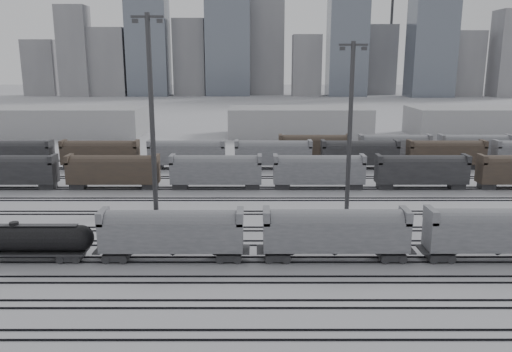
{
  "coord_description": "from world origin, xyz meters",
  "views": [
    {
      "loc": [
        -2.46,
        -48.53,
        20.37
      ],
      "look_at": [
        -2.4,
        23.79,
        4.0
      ],
      "focal_mm": 35.0,
      "sensor_mm": 36.0,
      "label": 1
    }
  ],
  "objects_px": {
    "hopper_car_c": "(500,230)",
    "light_mast_c": "(350,126)",
    "hopper_car_a": "(172,231)",
    "hopper_car_b": "(336,230)",
    "tank_car_b": "(16,239)"
  },
  "relations": [
    {
      "from": "hopper_car_b",
      "to": "hopper_car_a",
      "type": "bearing_deg",
      "value": 180.0
    },
    {
      "from": "hopper_car_b",
      "to": "light_mast_c",
      "type": "distance_m",
      "value": 18.63
    },
    {
      "from": "hopper_car_a",
      "to": "hopper_car_b",
      "type": "bearing_deg",
      "value": 0.0
    },
    {
      "from": "hopper_car_a",
      "to": "light_mast_c",
      "type": "xyz_separation_m",
      "value": [
        21.19,
        15.84,
        8.97
      ]
    },
    {
      "from": "hopper_car_c",
      "to": "light_mast_c",
      "type": "distance_m",
      "value": 22.41
    },
    {
      "from": "hopper_car_b",
      "to": "light_mast_c",
      "type": "relative_size",
      "value": 0.66
    },
    {
      "from": "tank_car_b",
      "to": "hopper_car_a",
      "type": "height_order",
      "value": "hopper_car_a"
    },
    {
      "from": "light_mast_c",
      "to": "tank_car_b",
      "type": "bearing_deg",
      "value": -157.16
    },
    {
      "from": "hopper_car_b",
      "to": "hopper_car_c",
      "type": "distance_m",
      "value": 17.21
    },
    {
      "from": "hopper_car_b",
      "to": "hopper_car_c",
      "type": "bearing_deg",
      "value": 0.0
    },
    {
      "from": "hopper_car_b",
      "to": "hopper_car_c",
      "type": "relative_size",
      "value": 0.99
    },
    {
      "from": "tank_car_b",
      "to": "hopper_car_b",
      "type": "xyz_separation_m",
      "value": [
        33.54,
        0.0,
        1.01
      ]
    },
    {
      "from": "hopper_car_b",
      "to": "light_mast_c",
      "type": "xyz_separation_m",
      "value": [
        4.08,
        15.84,
        8.92
      ]
    },
    {
      "from": "tank_car_b",
      "to": "light_mast_c",
      "type": "xyz_separation_m",
      "value": [
        37.62,
        15.84,
        9.93
      ]
    },
    {
      "from": "tank_car_b",
      "to": "hopper_car_c",
      "type": "bearing_deg",
      "value": 0.0
    }
  ]
}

